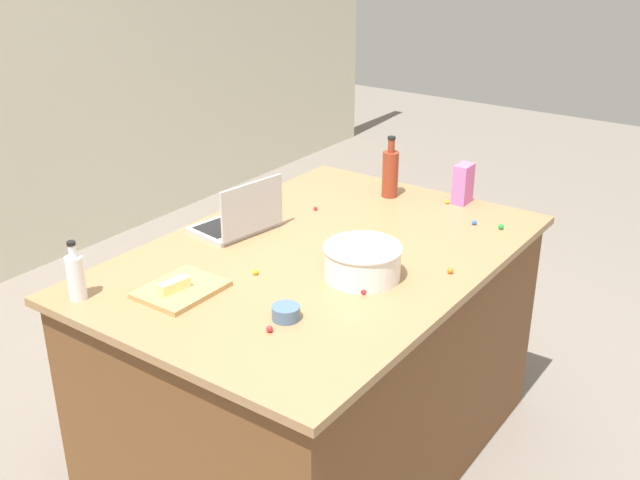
{
  "coord_description": "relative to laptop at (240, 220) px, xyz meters",
  "views": [
    {
      "loc": [
        -2.04,
        -1.45,
        2.05
      ],
      "look_at": [
        0.0,
        0.0,
        0.95
      ],
      "focal_mm": 42.3,
      "sensor_mm": 36.0,
      "label": 1
    }
  ],
  "objects": [
    {
      "name": "candy_0",
      "position": [
        0.73,
        -0.52,
        -0.04
      ],
      "size": [
        0.02,
        0.02,
        0.02
      ],
      "primitive_type": "sphere",
      "color": "yellow",
      "rests_on": "island_counter"
    },
    {
      "name": "candy_5",
      "position": [
        0.59,
        -0.72,
        -0.04
      ],
      "size": [
        0.02,
        0.02,
        0.02
      ],
      "primitive_type": "sphere",
      "color": "blue",
      "rests_on": "island_counter"
    },
    {
      "name": "island_counter",
      "position": [
        0.02,
        -0.37,
        -0.5
      ],
      "size": [
        1.68,
        1.16,
        0.9
      ],
      "color": "brown",
      "rests_on": "ground"
    },
    {
      "name": "mixing_bowl_large",
      "position": [
        -0.06,
        -0.6,
        0.02
      ],
      "size": [
        0.27,
        0.27,
        0.12
      ],
      "color": "white",
      "rests_on": "island_counter"
    },
    {
      "name": "butter_stick_left",
      "position": [
        -0.53,
        -0.18,
        -0.01
      ],
      "size": [
        0.11,
        0.05,
        0.04
      ],
      "primitive_type": "cube",
      "rotation": [
        0.0,
        0.0,
        -0.12
      ],
      "color": "#F4E58C",
      "rests_on": "cutting_board"
    },
    {
      "name": "ramekin_small",
      "position": [
        -0.44,
        -0.57,
        -0.02
      ],
      "size": [
        0.09,
        0.09,
        0.04
      ],
      "primitive_type": "cylinder",
      "color": "slate",
      "rests_on": "island_counter"
    },
    {
      "name": "bottle_soy",
      "position": [
        0.67,
        -0.28,
        0.06
      ],
      "size": [
        0.07,
        0.07,
        0.27
      ],
      "color": "maroon",
      "rests_on": "island_counter"
    },
    {
      "name": "candy_bag",
      "position": [
        0.78,
        -0.57,
        0.04
      ],
      "size": [
        0.09,
        0.06,
        0.17
      ],
      "primitive_type": "cube",
      "color": "pink",
      "rests_on": "island_counter"
    },
    {
      "name": "candy_3",
      "position": [
        0.35,
        -0.11,
        -0.04
      ],
      "size": [
        0.02,
        0.02,
        0.02
      ],
      "primitive_type": "sphere",
      "color": "red",
      "rests_on": "island_counter"
    },
    {
      "name": "candy_1",
      "position": [
        -0.53,
        -0.57,
        -0.04
      ],
      "size": [
        0.02,
        0.02,
        0.02
      ],
      "primitive_type": "sphere",
      "color": "red",
      "rests_on": "island_counter"
    },
    {
      "name": "bottle_vinegar",
      "position": [
        -0.72,
        0.06,
        0.03
      ],
      "size": [
        0.06,
        0.06,
        0.2
      ],
      "color": "white",
      "rests_on": "island_counter"
    },
    {
      "name": "candy_6",
      "position": [
        0.61,
        -0.82,
        -0.04
      ],
      "size": [
        0.02,
        0.02,
        0.02
      ],
      "primitive_type": "sphere",
      "color": "green",
      "rests_on": "island_counter"
    },
    {
      "name": "ground_plane",
      "position": [
        0.02,
        -0.37,
        -0.95
      ],
      "size": [
        12.0,
        12.0,
        0.0
      ],
      "primitive_type": "plane",
      "color": "slate"
    },
    {
      "name": "laptop",
      "position": [
        0.0,
        0.0,
        0.0
      ],
      "size": [
        0.34,
        0.27,
        0.22
      ],
      "color": "#B7B7BC",
      "rests_on": "island_counter"
    },
    {
      "name": "candy_7",
      "position": [
        -0.16,
        -0.67,
        -0.04
      ],
      "size": [
        0.02,
        0.02,
        0.02
      ],
      "primitive_type": "sphere",
      "color": "red",
      "rests_on": "island_counter"
    },
    {
      "name": "ramekin_medium",
      "position": [
        0.16,
        -0.49,
        -0.02
      ],
      "size": [
        0.1,
        0.1,
        0.05
      ],
      "primitive_type": "cylinder",
      "color": "beige",
      "rests_on": "island_counter"
    },
    {
      "name": "candy_2",
      "position": [
        -0.26,
        -0.29,
        -0.04
      ],
      "size": [
        0.02,
        0.02,
        0.02
      ],
      "primitive_type": "sphere",
      "color": "yellow",
      "rests_on": "island_counter"
    },
    {
      "name": "candy_4",
      "position": [
        0.14,
        -0.83,
        -0.04
      ],
      "size": [
        0.02,
        0.02,
        0.02
      ],
      "primitive_type": "sphere",
      "color": "orange",
      "rests_on": "island_counter"
    },
    {
      "name": "cutting_board",
      "position": [
        -0.5,
        -0.18,
        -0.04
      ],
      "size": [
        0.27,
        0.21,
        0.02
      ],
      "primitive_type": "cube",
      "color": "tan",
      "rests_on": "island_counter"
    }
  ]
}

